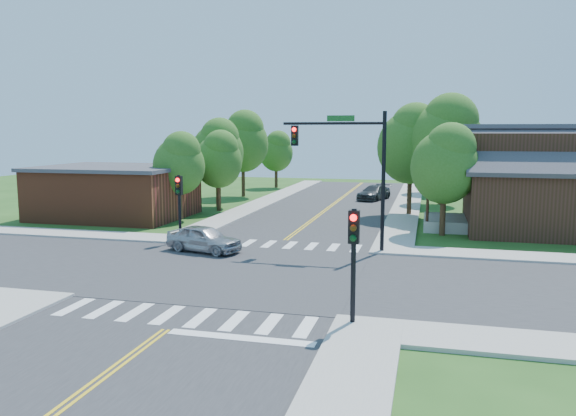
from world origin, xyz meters
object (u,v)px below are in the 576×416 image
(signal_mast_ne, at_px, (350,158))
(house_ne, at_px, (551,179))
(signal_pole_se, at_px, (354,245))
(signal_pole_nw, at_px, (179,196))
(car_dgrey, at_px, (374,193))
(car_silver, at_px, (204,239))

(signal_mast_ne, relative_size, house_ne, 0.55)
(signal_pole_se, distance_m, house_ne, 22.03)
(signal_pole_se, distance_m, signal_pole_nw, 15.84)
(signal_pole_nw, height_order, house_ne, house_ne)
(car_dgrey, bearing_deg, signal_mast_ne, -69.03)
(signal_mast_ne, height_order, car_silver, signal_mast_ne)
(signal_pole_se, xyz_separation_m, signal_pole_nw, (-11.20, 11.20, 0.00))
(signal_pole_nw, xyz_separation_m, house_ne, (20.71, 8.66, 0.67))
(signal_pole_nw, xyz_separation_m, car_silver, (2.30, -2.08, -1.97))
(signal_mast_ne, relative_size, signal_pole_se, 1.89)
(signal_mast_ne, bearing_deg, signal_pole_nw, -179.93)
(signal_mast_ne, distance_m, car_dgrey, 22.76)
(signal_pole_se, relative_size, house_ne, 0.29)
(signal_pole_se, relative_size, signal_pole_nw, 1.00)
(house_ne, bearing_deg, car_dgrey, 131.37)
(car_silver, xyz_separation_m, car_dgrey, (6.34, 24.44, -0.04))
(signal_pole_se, bearing_deg, car_dgrey, 94.37)
(car_silver, height_order, car_dgrey, car_silver)
(signal_pole_nw, distance_m, house_ne, 22.45)
(signal_pole_nw, bearing_deg, signal_pole_se, -45.00)
(signal_mast_ne, xyz_separation_m, signal_pole_nw, (-9.51, -0.01, -2.19))
(house_ne, relative_size, car_dgrey, 2.70)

